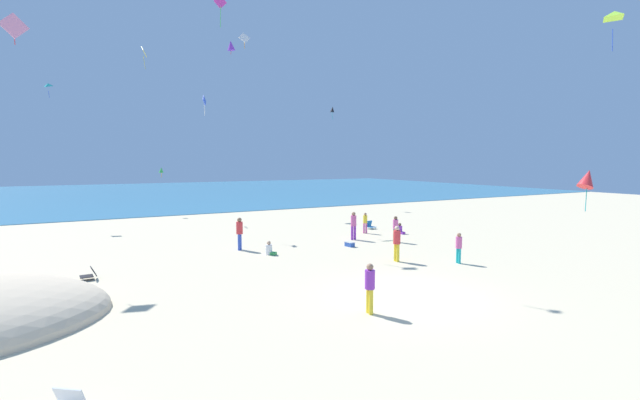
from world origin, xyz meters
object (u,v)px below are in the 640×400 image
kite_red (587,178)px  kite_teal (48,85)px  beach_chair_far_left (90,274)px  person_4 (354,224)px  cooler_box (350,244)px  kite_blue (204,101)px  person_2 (459,246)px  person_6 (370,285)px  person_3 (397,241)px  person_0 (400,230)px  kite_green (161,170)px  kite_magenta (220,3)px  beach_chair_far_right (370,225)px  person_7 (240,231)px  person_5 (365,221)px  kite_lime (614,15)px  person_1 (396,227)px  kite_purple (231,46)px  person_8 (270,250)px  kite_black (332,109)px  kite_pink (14,26)px  kite_white (244,38)px  kite_yellow (144,52)px

kite_red → kite_teal: bearing=124.5°
beach_chair_far_left → person_4: size_ratio=0.37×
cooler_box → kite_blue: (-5.83, 8.70, 8.61)m
person_2 → person_6: (-7.65, -3.63, 0.09)m
person_3 → kite_blue: size_ratio=1.30×
person_0 → kite_blue: (-11.14, 6.59, 8.49)m
person_4 → kite_green: size_ratio=1.88×
kite_green → kite_magenta: (1.49, -14.04, 10.20)m
beach_chair_far_right → person_2: person_2 is taller
person_7 → kite_red: kite_red is taller
person_5 → kite_blue: kite_blue is taller
person_4 → kite_lime: kite_lime is taller
person_1 → kite_purple: 25.00m
person_2 → kite_teal: size_ratio=1.30×
person_8 → kite_black: kite_black is taller
beach_chair_far_left → kite_pink: (-2.44, 3.98, 10.50)m
person_6 → kite_white: (3.37, 21.30, 13.09)m
kite_magenta → cooler_box: bearing=-47.8°
beach_chair_far_right → person_6: (-10.14, -14.36, 0.70)m
person_7 → kite_magenta: (0.32, 3.92, 13.20)m
person_4 → kite_black: 21.84m
kite_pink → kite_green: bearing=63.0°
beach_chair_far_right → kite_white: bearing=-142.3°
beach_chair_far_left → kite_red: bearing=148.0°
beach_chair_far_left → kite_lime: kite_lime is taller
cooler_box → kite_green: (-6.93, 20.02, 3.88)m
kite_pink → kite_lime: kite_pink is taller
person_5 → kite_green: size_ratio=1.52×
kite_red → kite_magenta: 21.71m
person_2 → kite_black: kite_black is taller
beach_chair_far_right → person_5: size_ratio=0.50×
person_7 → beach_chair_far_right: bearing=-131.1°
kite_pink → kite_lime: (21.26, -13.63, -0.10)m
person_3 → kite_blue: bearing=115.3°
kite_white → kite_blue: bearing=-141.6°
beach_chair_far_left → person_3: (13.03, -3.42, 0.76)m
kite_red → kite_lime: (1.05, -0.11, 6.51)m
person_7 → kite_green: bearing=-52.0°
kite_magenta → beach_chair_far_right: bearing=-6.5°
kite_blue → person_2: bearing=-60.8°
person_6 → kite_red: kite_red is taller
person_1 → person_8: 7.95m
person_2 → kite_green: bearing=120.4°
beach_chair_far_right → person_5: person_5 is taller
kite_magenta → kite_black: kite_magenta is taller
person_0 → person_8: (-10.10, -1.95, -0.00)m
person_2 → kite_lime: kite_lime is taller
kite_lime → kite_green: bearing=112.6°
kite_white → kite_yellow: (-5.89, 9.53, 0.28)m
kite_purple → person_3: bearing=-88.9°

